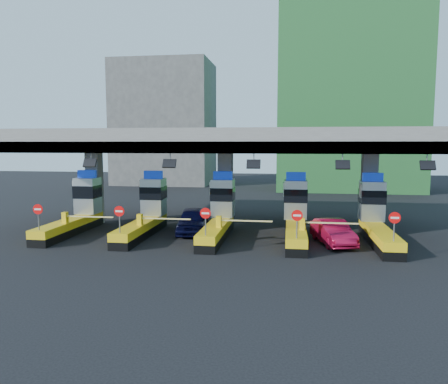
# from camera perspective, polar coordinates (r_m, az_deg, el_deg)

# --- Properties ---
(ground) EXTENTS (120.00, 120.00, 0.00)m
(ground) POSITION_cam_1_polar(r_m,az_deg,el_deg) (29.03, -0.68, -5.73)
(ground) COLOR black
(ground) RESTS_ON ground
(toll_canopy) EXTENTS (28.00, 12.09, 7.00)m
(toll_canopy) POSITION_cam_1_polar(r_m,az_deg,el_deg) (31.22, 0.15, 6.46)
(toll_canopy) COLOR slate
(toll_canopy) RESTS_ON ground
(toll_lane_far_left) EXTENTS (4.43, 8.00, 4.16)m
(toll_lane_far_left) POSITION_cam_1_polar(r_m,az_deg,el_deg) (32.15, -18.49, -2.35)
(toll_lane_far_left) COLOR black
(toll_lane_far_left) RESTS_ON ground
(toll_lane_left) EXTENTS (4.43, 8.00, 4.16)m
(toll_lane_left) POSITION_cam_1_polar(r_m,az_deg,el_deg) (30.22, -10.00, -2.65)
(toll_lane_left) COLOR black
(toll_lane_left) RESTS_ON ground
(toll_lane_center) EXTENTS (4.43, 8.00, 4.16)m
(toll_lane_center) POSITION_cam_1_polar(r_m,az_deg,el_deg) (29.04, -0.59, -2.92)
(toll_lane_center) COLOR black
(toll_lane_center) RESTS_ON ground
(toll_lane_right) EXTENTS (4.43, 8.00, 4.16)m
(toll_lane_right) POSITION_cam_1_polar(r_m,az_deg,el_deg) (28.69, 9.33, -3.12)
(toll_lane_right) COLOR black
(toll_lane_right) RESTS_ON ground
(toll_lane_far_right) EXTENTS (4.43, 8.00, 4.16)m
(toll_lane_far_right) POSITION_cam_1_polar(r_m,az_deg,el_deg) (29.20, 19.20, -3.23)
(toll_lane_far_right) COLOR black
(toll_lane_far_right) RESTS_ON ground
(bg_building_scaffold) EXTENTS (18.00, 12.00, 28.00)m
(bg_building_scaffold) POSITION_cam_1_polar(r_m,az_deg,el_deg) (61.00, 15.90, 13.60)
(bg_building_scaffold) COLOR #1E5926
(bg_building_scaffold) RESTS_ON ground
(bg_building_concrete) EXTENTS (14.00, 10.00, 18.00)m
(bg_building_concrete) POSITION_cam_1_polar(r_m,az_deg,el_deg) (66.71, -7.75, 8.84)
(bg_building_concrete) COLOR #4C4C49
(bg_building_concrete) RESTS_ON ground
(van) EXTENTS (2.65, 5.20, 1.70)m
(van) POSITION_cam_1_polar(r_m,az_deg,el_deg) (29.95, -4.10, -3.72)
(van) COLOR black
(van) RESTS_ON ground
(red_car) EXTENTS (2.62, 4.76, 1.49)m
(red_car) POSITION_cam_1_polar(r_m,az_deg,el_deg) (27.34, 14.03, -5.09)
(red_car) COLOR maroon
(red_car) RESTS_ON ground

